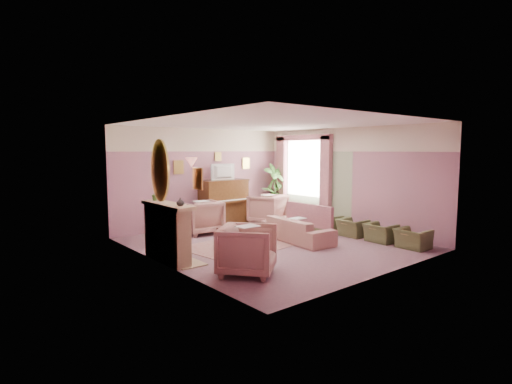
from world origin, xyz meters
TOP-DOWN VIEW (x-y plane):
  - floor at (0.00, 0.00)m, footprint 5.50×6.00m
  - ceiling at (0.00, 0.00)m, footprint 5.50×6.00m
  - wall_back at (0.00, 3.00)m, footprint 5.50×0.02m
  - wall_front at (0.00, -3.00)m, footprint 5.50×0.02m
  - wall_left at (-2.75, 0.00)m, footprint 0.02×6.00m
  - wall_right at (2.75, 0.00)m, footprint 0.02×6.00m
  - picture_rail_band at (0.00, 2.99)m, footprint 5.50×0.01m
  - stripe_panel at (2.73, 1.30)m, footprint 0.01×3.00m
  - fireplace_surround at (-2.59, 0.20)m, footprint 0.30×1.40m
  - fireplace_inset at (-2.49, 0.20)m, footprint 0.18×0.72m
  - fire_ember at (-2.45, 0.20)m, footprint 0.06×0.54m
  - mantel_shelf at (-2.56, 0.20)m, footprint 0.40×1.55m
  - hearth at (-2.39, 0.20)m, footprint 0.55×1.50m
  - mirror_frame at (-2.70, 0.20)m, footprint 0.04×0.72m
  - mirror_glass at (-2.67, 0.20)m, footprint 0.01×0.60m
  - sconce_shade at (-2.62, -0.85)m, footprint 0.20×0.20m
  - piano at (0.50, 2.68)m, footprint 1.40×0.60m
  - piano_keyshelf at (0.50, 2.33)m, footprint 1.30×0.12m
  - piano_keys at (0.50, 2.33)m, footprint 1.20×0.08m
  - piano_top at (0.50, 2.68)m, footprint 1.45×0.65m
  - television at (0.50, 2.63)m, footprint 0.80×0.12m
  - print_back_left at (-0.80, 2.96)m, footprint 0.30×0.03m
  - print_back_right at (1.55, 2.96)m, footprint 0.26×0.03m
  - print_back_mid at (0.50, 2.96)m, footprint 0.22×0.03m
  - print_left_wall at (-2.71, -1.20)m, footprint 0.03×0.28m
  - window_blind at (2.70, 1.55)m, footprint 0.03×1.40m
  - curtain_left at (2.62, 0.63)m, footprint 0.16×0.34m
  - curtain_right at (2.62, 2.47)m, footprint 0.16×0.34m
  - pelmet at (2.62, 1.55)m, footprint 0.16×2.20m
  - mantel_plant at (-2.55, 0.75)m, footprint 0.16×0.16m
  - mantel_vase at (-2.55, -0.30)m, footprint 0.16×0.16m
  - area_rug at (-0.65, 0.31)m, footprint 2.72×2.11m
  - coffee_table at (-0.70, 0.29)m, footprint 1.01×0.53m
  - table_paper at (-0.65, 0.29)m, footprint 0.35×0.28m
  - sofa at (0.64, -0.20)m, footprint 0.65×1.96m
  - sofa_throw at (1.04, -0.20)m, footprint 0.10×1.48m
  - floral_armchair_left at (-0.67, 2.03)m, footprint 0.93×0.93m
  - floral_armchair_right at (1.62, 2.00)m, footprint 0.93×0.93m
  - floral_armchair_front at (-1.87, -1.45)m, footprint 0.93×0.93m
  - olive_chair_a at (2.12, -2.35)m, footprint 0.48×0.68m
  - olive_chair_b at (2.12, -1.53)m, footprint 0.48×0.68m
  - olive_chair_c at (2.12, -0.71)m, footprint 0.48×0.68m
  - olive_chair_d at (2.12, 0.11)m, footprint 0.48×0.68m
  - side_table at (2.39, 2.62)m, footprint 0.52×0.52m
  - side_plant_big at (2.39, 2.62)m, footprint 0.30×0.30m
  - side_plant_small at (2.51, 2.52)m, footprint 0.16×0.16m
  - palm_pot at (2.31, 2.46)m, footprint 0.34×0.34m
  - palm_plant at (2.31, 2.46)m, footprint 0.76×0.76m

SIDE VIEW (x-z plane):
  - floor at x=0.00m, z-range -0.01..0.01m
  - area_rug at x=-0.65m, z-range 0.00..0.01m
  - hearth at x=-2.39m, z-range 0.00..0.02m
  - palm_pot at x=2.31m, z-range 0.00..0.34m
  - fire_ember at x=-2.45m, z-range 0.17..0.27m
  - coffee_table at x=-0.70m, z-range 0.00..0.45m
  - olive_chair_a at x=2.12m, z-range 0.00..0.59m
  - olive_chair_b at x=2.12m, z-range 0.00..0.59m
  - olive_chair_c at x=2.12m, z-range 0.00..0.59m
  - olive_chair_d at x=2.12m, z-range 0.00..0.59m
  - side_table at x=2.39m, z-range 0.00..0.70m
  - sofa at x=0.64m, z-range 0.00..0.79m
  - fireplace_inset at x=-2.49m, z-range 0.06..0.74m
  - table_paper at x=-0.65m, z-range 0.45..0.46m
  - floral_armchair_left at x=-0.67m, z-range 0.00..0.97m
  - floral_armchair_right at x=1.62m, z-range 0.00..0.97m
  - floral_armchair_front at x=-1.87m, z-range 0.00..0.97m
  - fireplace_surround at x=-2.59m, z-range 0.00..1.10m
  - sofa_throw at x=1.04m, z-range 0.33..0.87m
  - piano at x=0.50m, z-range 0.00..1.30m
  - piano_keyshelf at x=0.50m, z-range 0.69..0.75m
  - piano_keys at x=0.50m, z-range 0.75..0.77m
  - side_plant_small at x=2.51m, z-range 0.70..0.98m
  - side_plant_big at x=2.39m, z-range 0.70..1.04m
  - palm_plant at x=2.31m, z-range 0.34..1.78m
  - stripe_panel at x=2.73m, z-range 0.00..2.15m
  - mantel_shelf at x=-2.56m, z-range 1.09..1.16m
  - mantel_vase at x=-2.55m, z-range 1.15..1.31m
  - mantel_plant at x=-2.55m, z-range 1.15..1.43m
  - curtain_left at x=2.62m, z-range 0.00..2.60m
  - curtain_right at x=2.62m, z-range 0.00..2.60m
  - piano_top at x=0.50m, z-range 1.29..1.33m
  - wall_back at x=0.00m, z-range 0.00..2.80m
  - wall_front at x=0.00m, z-range 0.00..2.80m
  - wall_left at x=-2.75m, z-range 0.00..2.80m
  - wall_right at x=2.75m, z-range 0.00..2.80m
  - television at x=0.50m, z-range 1.36..1.84m
  - window_blind at x=2.70m, z-range 0.80..2.60m
  - print_back_left at x=-0.80m, z-range 1.53..1.91m
  - print_left_wall at x=-2.71m, z-range 1.54..1.90m
  - print_back_right at x=1.55m, z-range 1.61..1.95m
  - mirror_frame at x=-2.70m, z-range 1.20..2.40m
  - mirror_glass at x=-2.67m, z-range 1.27..2.33m
  - sconce_shade at x=-2.62m, z-range 1.90..2.06m
  - print_back_mid at x=0.50m, z-range 1.87..2.13m
  - picture_rail_band at x=0.00m, z-range 2.15..2.80m
  - pelmet at x=2.62m, z-range 2.48..2.64m
  - ceiling at x=0.00m, z-range 2.79..2.80m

